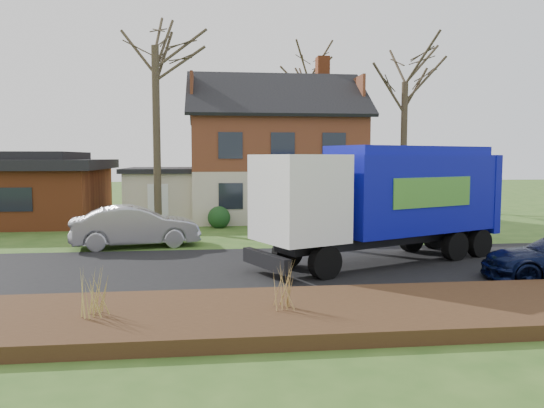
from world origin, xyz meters
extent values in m
plane|color=#2E511B|center=(0.00, 0.00, 0.00)|extent=(120.00, 120.00, 0.00)
cube|color=black|center=(0.00, 0.00, 0.01)|extent=(80.00, 7.00, 0.02)
cube|color=black|center=(0.00, -5.30, 0.15)|extent=(80.00, 3.50, 0.30)
cube|color=beige|center=(2.00, 14.00, 1.35)|extent=(9.00, 7.50, 2.70)
cube|color=#522717|center=(2.00, 14.00, 4.10)|extent=(9.00, 7.50, 2.80)
cube|color=#994521|center=(5.00, 15.00, 8.46)|extent=(0.70, 0.90, 1.60)
cube|color=beige|center=(-4.20, 13.50, 1.30)|extent=(3.50, 5.50, 2.60)
cube|color=black|center=(-4.20, 13.50, 2.72)|extent=(3.90, 5.90, 0.24)
cube|color=#994521|center=(-12.00, 13.00, 1.40)|extent=(9.00, 7.50, 2.80)
cube|color=black|center=(-12.00, 13.00, 3.05)|extent=(9.80, 8.20, 0.50)
cube|color=black|center=(-12.00, 13.00, 3.50)|extent=(7.00, 6.00, 0.40)
cylinder|color=black|center=(1.56, -1.65, 0.49)|extent=(1.02, 0.69, 0.97)
cylinder|color=black|center=(0.76, 0.14, 0.49)|extent=(1.02, 0.69, 0.97)
cylinder|color=black|center=(6.42, 0.50, 0.49)|extent=(1.02, 0.69, 0.97)
cylinder|color=black|center=(5.62, 2.30, 0.49)|extent=(1.02, 0.69, 0.97)
cylinder|color=black|center=(7.52, 1.00, 0.49)|extent=(1.02, 0.69, 0.97)
cylinder|color=black|center=(6.73, 2.79, 0.49)|extent=(1.02, 0.69, 0.97)
cube|color=black|center=(4.14, 0.57, 0.79)|extent=(7.79, 4.28, 0.33)
cube|color=white|center=(0.94, -0.85, 2.24)|extent=(2.91, 3.00, 2.52)
cube|color=black|center=(0.01, -1.27, 2.38)|extent=(0.90, 1.91, 0.84)
cube|color=black|center=(-0.08, -1.31, 0.51)|extent=(1.16, 2.23, 0.42)
cube|color=#0C1099|center=(4.95, 0.93, 2.24)|extent=(6.32, 4.52, 2.52)
cube|color=#0C1099|center=(4.95, 0.93, 3.64)|extent=(5.95, 4.15, 0.28)
cube|color=#0C1099|center=(7.72, 2.16, 2.15)|extent=(1.26, 2.31, 2.71)
cube|color=#499430|center=(5.31, -0.21, 2.33)|extent=(3.08, 1.40, 0.93)
cube|color=#499430|center=(4.34, 1.95, 2.33)|extent=(3.08, 1.40, 0.93)
imported|color=#939499|center=(-4.47, 4.54, 0.79)|extent=(5.00, 2.55, 1.57)
cylinder|color=#413627|center=(-4.11, 9.80, 4.32)|extent=(0.36, 0.36, 8.64)
cylinder|color=#3F3426|center=(8.26, 10.28, 3.61)|extent=(0.33, 0.33, 7.22)
cylinder|color=#453529|center=(5.79, 23.23, 4.71)|extent=(0.36, 0.36, 9.42)
cone|color=tan|center=(-3.91, -5.45, 0.76)|extent=(0.04, 0.04, 0.93)
cone|color=tan|center=(-4.07, -5.45, 0.76)|extent=(0.04, 0.04, 0.93)
cone|color=tan|center=(-3.76, -5.45, 0.76)|extent=(0.04, 0.04, 0.93)
cone|color=tan|center=(-3.91, -5.33, 0.76)|extent=(0.04, 0.04, 0.93)
cone|color=tan|center=(-3.91, -5.58, 0.76)|extent=(0.04, 0.04, 0.93)
cone|color=olive|center=(-0.11, -5.39, 0.80)|extent=(0.04, 0.04, 0.99)
cone|color=olive|center=(-0.27, -5.39, 0.80)|extent=(0.04, 0.04, 0.99)
cone|color=olive|center=(0.05, -5.39, 0.80)|extent=(0.04, 0.04, 0.99)
cone|color=olive|center=(-0.11, -5.26, 0.80)|extent=(0.04, 0.04, 0.99)
cone|color=olive|center=(-0.11, -5.51, 0.80)|extent=(0.04, 0.04, 0.99)
camera|label=1|loc=(-1.64, -16.01, 3.42)|focal=35.00mm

